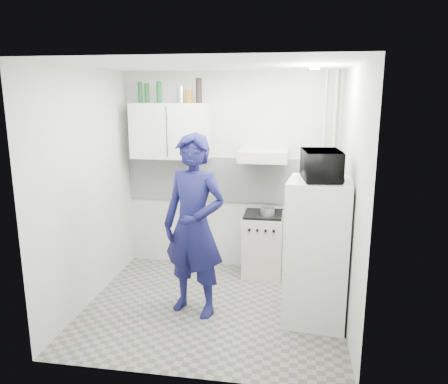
# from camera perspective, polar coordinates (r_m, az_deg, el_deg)

# --- Properties ---
(floor) EXTENTS (2.80, 2.80, 0.00)m
(floor) POSITION_cam_1_polar(r_m,az_deg,el_deg) (5.03, -1.42, -14.76)
(floor) COLOR slate
(floor) RESTS_ON ground
(ceiling) EXTENTS (2.80, 2.80, 0.00)m
(ceiling) POSITION_cam_1_polar(r_m,az_deg,el_deg) (4.46, -1.61, 16.30)
(ceiling) COLOR white
(ceiling) RESTS_ON wall_back
(wall_back) EXTENTS (2.80, 0.00, 2.80)m
(wall_back) POSITION_cam_1_polar(r_m,az_deg,el_deg) (5.78, 0.83, 2.60)
(wall_back) COLOR beige
(wall_back) RESTS_ON floor
(wall_left) EXTENTS (0.00, 2.60, 2.60)m
(wall_left) POSITION_cam_1_polar(r_m,az_deg,el_deg) (5.02, -17.39, 0.41)
(wall_left) COLOR beige
(wall_left) RESTS_ON floor
(wall_right) EXTENTS (0.00, 2.60, 2.60)m
(wall_right) POSITION_cam_1_polar(r_m,az_deg,el_deg) (4.53, 16.17, -0.84)
(wall_right) COLOR beige
(wall_right) RESTS_ON floor
(person) EXTENTS (0.81, 0.65, 1.94)m
(person) POSITION_cam_1_polar(r_m,az_deg,el_deg) (4.58, -3.94, -4.46)
(person) COLOR #131543
(person) RESTS_ON floor
(stove) EXTENTS (0.50, 0.50, 0.80)m
(stove) POSITION_cam_1_polar(r_m,az_deg,el_deg) (5.72, 5.07, -6.91)
(stove) COLOR beige
(stove) RESTS_ON floor
(fridge) EXTENTS (0.68, 0.68, 1.50)m
(fridge) POSITION_cam_1_polar(r_m,az_deg,el_deg) (4.58, 12.09, -7.67)
(fridge) COLOR silver
(fridge) RESTS_ON floor
(stove_top) EXTENTS (0.48, 0.48, 0.03)m
(stove_top) POSITION_cam_1_polar(r_m,az_deg,el_deg) (5.60, 5.16, -2.92)
(stove_top) COLOR black
(stove_top) RESTS_ON stove
(saucepan) EXTENTS (0.18, 0.18, 0.10)m
(saucepan) POSITION_cam_1_polar(r_m,az_deg,el_deg) (5.51, 5.69, -2.49)
(saucepan) COLOR silver
(saucepan) RESTS_ON stove_top
(microwave) EXTENTS (0.57, 0.42, 0.29)m
(microwave) POSITION_cam_1_polar(r_m,az_deg,el_deg) (4.35, 12.65, 3.42)
(microwave) COLOR black
(microwave) RESTS_ON fridge
(bottle_a) EXTENTS (0.06, 0.06, 0.26)m
(bottle_a) POSITION_cam_1_polar(r_m,az_deg,el_deg) (5.80, -10.86, 12.66)
(bottle_a) COLOR #144C1E
(bottle_a) RESTS_ON upper_cabinet
(bottle_b) EXTENTS (0.06, 0.06, 0.24)m
(bottle_b) POSITION_cam_1_polar(r_m,az_deg,el_deg) (5.77, -10.02, 12.60)
(bottle_b) COLOR #144C1E
(bottle_b) RESTS_ON upper_cabinet
(bottle_c) EXTENTS (0.07, 0.07, 0.27)m
(bottle_c) POSITION_cam_1_polar(r_m,az_deg,el_deg) (5.72, -8.48, 12.78)
(bottle_c) COLOR #144C1E
(bottle_c) RESTS_ON upper_cabinet
(canister_a) EXTENTS (0.08, 0.08, 0.21)m
(canister_a) POSITION_cam_1_polar(r_m,az_deg,el_deg) (5.64, -5.69, 12.53)
(canister_a) COLOR silver
(canister_a) RESTS_ON upper_cabinet
(canister_b) EXTENTS (0.09, 0.09, 0.17)m
(canister_b) POSITION_cam_1_polar(r_m,az_deg,el_deg) (5.61, -4.59, 12.35)
(canister_b) COLOR brown
(canister_b) RESTS_ON upper_cabinet
(bottle_e) EXTENTS (0.08, 0.08, 0.31)m
(bottle_e) POSITION_cam_1_polar(r_m,az_deg,el_deg) (5.58, -3.31, 13.08)
(bottle_e) COLOR black
(bottle_e) RESTS_ON upper_cabinet
(upper_cabinet) EXTENTS (1.00, 0.35, 0.70)m
(upper_cabinet) POSITION_cam_1_polar(r_m,az_deg,el_deg) (5.70, -6.97, 7.94)
(upper_cabinet) COLOR silver
(upper_cabinet) RESTS_ON wall_back
(range_hood) EXTENTS (0.60, 0.50, 0.14)m
(range_hood) POSITION_cam_1_polar(r_m,az_deg,el_deg) (5.44, 5.15, 4.78)
(range_hood) COLOR beige
(range_hood) RESTS_ON wall_back
(backsplash) EXTENTS (2.74, 0.03, 0.60)m
(backsplash) POSITION_cam_1_polar(r_m,az_deg,el_deg) (5.78, 0.81, 1.59)
(backsplash) COLOR white
(backsplash) RESTS_ON wall_back
(pipe_a) EXTENTS (0.05, 0.05, 2.60)m
(pipe_a) POSITION_cam_1_polar(r_m,az_deg,el_deg) (5.66, 13.85, 1.99)
(pipe_a) COLOR beige
(pipe_a) RESTS_ON floor
(pipe_b) EXTENTS (0.04, 0.04, 2.60)m
(pipe_b) POSITION_cam_1_polar(r_m,az_deg,el_deg) (5.65, 12.64, 2.04)
(pipe_b) COLOR beige
(pipe_b) RESTS_ON floor
(ceiling_spot_fixture) EXTENTS (0.10, 0.10, 0.02)m
(ceiling_spot_fixture) POSITION_cam_1_polar(r_m,az_deg,el_deg) (4.58, 11.76, 15.58)
(ceiling_spot_fixture) COLOR white
(ceiling_spot_fixture) RESTS_ON ceiling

